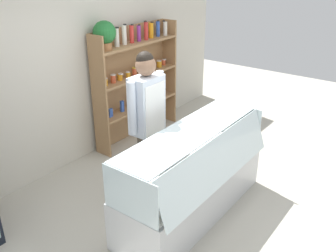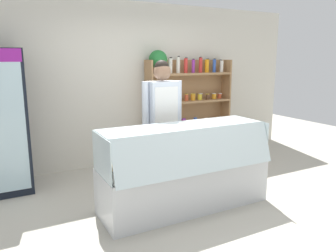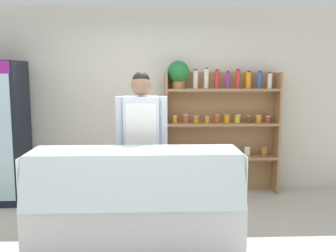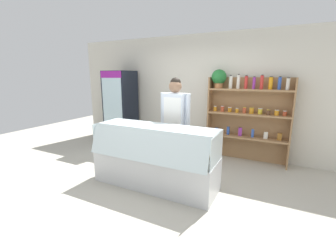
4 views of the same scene
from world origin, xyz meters
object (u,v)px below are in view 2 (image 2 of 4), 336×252
shop_clerk (162,114)px  deli_display_case (184,182)px  drinks_fridge (0,122)px  shelving_unit (183,96)px

shop_clerk → deli_display_case: bearing=-94.0°
drinks_fridge → shelving_unit: 2.98m
drinks_fridge → deli_display_case: bearing=-39.4°
deli_display_case → shop_clerk: bearing=86.0°
drinks_fridge → deli_display_case: size_ratio=0.94×
drinks_fridge → shelving_unit: size_ratio=0.99×
drinks_fridge → shelving_unit: (2.97, 0.28, 0.16)m
drinks_fridge → shop_clerk: (1.95, -0.89, 0.10)m
drinks_fridge → shop_clerk: drinks_fridge is taller
deli_display_case → drinks_fridge: bearing=140.6°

